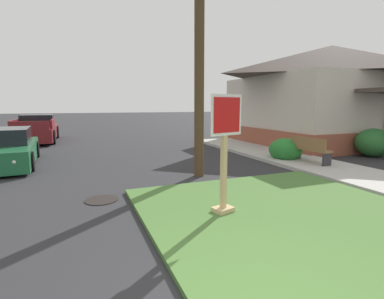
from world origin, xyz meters
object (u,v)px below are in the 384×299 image
Objects in this scene: pickup_truck_maroon at (37,131)px; street_bench at (310,149)px; stop_sign at (225,157)px; parked_sedan_green at (4,150)px; manhole_cover at (102,200)px.

street_bench is (9.35, -10.82, -0.03)m from pickup_truck_maroon.
stop_sign is 14.42m from pickup_truck_maroon.
street_bench is at bearing -49.15° from pickup_truck_maroon.
stop_sign reaches higher than street_bench.
pickup_truck_maroon is (0.22, 6.89, 0.07)m from parked_sedan_green.
pickup_truck_maroon is at bearing 130.85° from street_bench.
parked_sedan_green is 10.34m from street_bench.
parked_sedan_green is at bearing 125.32° from stop_sign.
stop_sign is 2.90m from manhole_cover.
parked_sedan_green is 0.86× the size of pickup_truck_maroon.
street_bench is (6.81, 1.09, 0.57)m from manhole_cover.
stop_sign reaches higher than parked_sedan_green.
street_bench is (4.77, 2.85, -0.53)m from stop_sign.
stop_sign is 3.06× the size of manhole_cover.
parked_sedan_green is 6.90m from pickup_truck_maroon.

